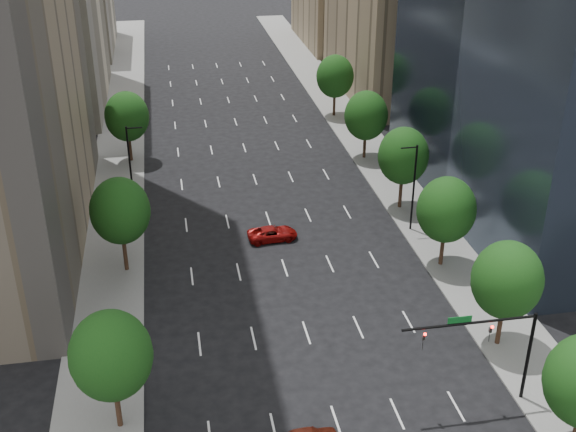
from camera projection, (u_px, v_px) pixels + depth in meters
sidewalk_left at (113, 230)px, 71.67m from camera, size 6.00×200.00×0.15m
sidewalk_right at (413, 206)px, 76.49m from camera, size 6.00×200.00×0.15m
filler_left at (71, 1)px, 132.97m from camera, size 14.00×26.00×18.00m
filler_right at (339, 1)px, 138.56m from camera, size 14.00×26.00×16.00m
tree_right_1 at (507, 280)px, 52.61m from camera, size 5.20×5.20×8.75m
tree_right_2 at (446, 210)px, 63.22m from camera, size 5.20×5.20×8.61m
tree_right_3 at (403, 156)px, 73.64m from camera, size 5.20×5.20×8.89m
tree_right_4 at (366, 116)px, 86.14m from camera, size 5.20×5.20×8.46m
tree_right_5 at (335, 76)px, 100.07m from camera, size 5.20×5.20×8.75m
tree_left_0 at (111, 356)px, 44.73m from camera, size 5.20×5.20×8.75m
tree_left_1 at (120, 211)px, 62.22m from camera, size 5.20×5.20×8.97m
tree_left_2 at (127, 116)px, 85.20m from camera, size 5.20×5.20×8.68m
streetlight_rn at (413, 186)px, 69.63m from camera, size 1.70×0.20×9.00m
streetlight_ln at (131, 165)px, 74.23m from camera, size 1.70×0.20×9.00m
traffic_signal at (496, 341)px, 47.05m from camera, size 9.12×0.40×7.38m
car_red_far at (273, 233)px, 69.76m from camera, size 4.95×2.55×1.34m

